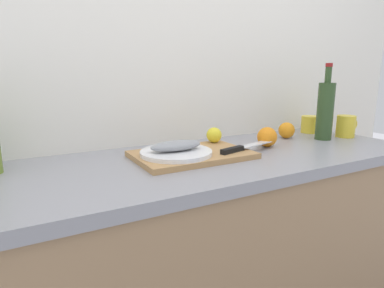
{
  "coord_description": "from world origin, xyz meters",
  "views": [
    {
      "loc": [
        -0.49,
        -0.99,
        1.2
      ],
      "look_at": [
        0.07,
        0.02,
        0.95
      ],
      "focal_mm": 30.55,
      "sensor_mm": 36.0,
      "label": 1
    }
  ],
  "objects_px": {
    "fish_fillet": "(176,146)",
    "wine_bottle": "(325,110)",
    "white_plate": "(176,153)",
    "chef_knife": "(241,148)",
    "cutting_board": "(192,155)",
    "coffee_mug_0": "(346,126)",
    "orange_0": "(267,137)",
    "lemon_0": "(214,135)",
    "coffee_mug_2": "(310,124)"
  },
  "relations": [
    {
      "from": "chef_knife",
      "to": "wine_bottle",
      "type": "bearing_deg",
      "value": -8.11
    },
    {
      "from": "white_plate",
      "to": "orange_0",
      "type": "height_order",
      "value": "orange_0"
    },
    {
      "from": "coffee_mug_0",
      "to": "orange_0",
      "type": "distance_m",
      "value": 0.48
    },
    {
      "from": "fish_fillet",
      "to": "chef_knife",
      "type": "relative_size",
      "value": 0.66
    },
    {
      "from": "cutting_board",
      "to": "coffee_mug_0",
      "type": "relative_size",
      "value": 3.32
    },
    {
      "from": "chef_knife",
      "to": "coffee_mug_0",
      "type": "relative_size",
      "value": 2.28
    },
    {
      "from": "wine_bottle",
      "to": "orange_0",
      "type": "height_order",
      "value": "wine_bottle"
    },
    {
      "from": "fish_fillet",
      "to": "wine_bottle",
      "type": "relative_size",
      "value": 0.55
    },
    {
      "from": "cutting_board",
      "to": "chef_knife",
      "type": "bearing_deg",
      "value": -19.33
    },
    {
      "from": "lemon_0",
      "to": "coffee_mug_2",
      "type": "xyz_separation_m",
      "value": [
        0.62,
        0.05,
        -0.01
      ]
    },
    {
      "from": "fish_fillet",
      "to": "coffee_mug_2",
      "type": "height_order",
      "value": "coffee_mug_2"
    },
    {
      "from": "fish_fillet",
      "to": "coffee_mug_0",
      "type": "height_order",
      "value": "coffee_mug_0"
    },
    {
      "from": "orange_0",
      "to": "fish_fillet",
      "type": "bearing_deg",
      "value": -178.42
    },
    {
      "from": "wine_bottle",
      "to": "fish_fillet",
      "type": "bearing_deg",
      "value": -179.65
    },
    {
      "from": "cutting_board",
      "to": "chef_knife",
      "type": "height_order",
      "value": "chef_knife"
    },
    {
      "from": "lemon_0",
      "to": "coffee_mug_0",
      "type": "distance_m",
      "value": 0.69
    },
    {
      "from": "fish_fillet",
      "to": "orange_0",
      "type": "distance_m",
      "value": 0.43
    },
    {
      "from": "wine_bottle",
      "to": "coffee_mug_2",
      "type": "xyz_separation_m",
      "value": [
        0.09,
        0.15,
        -0.09
      ]
    },
    {
      "from": "cutting_board",
      "to": "wine_bottle",
      "type": "bearing_deg",
      "value": -0.25
    },
    {
      "from": "lemon_0",
      "to": "wine_bottle",
      "type": "distance_m",
      "value": 0.55
    },
    {
      "from": "fish_fillet",
      "to": "lemon_0",
      "type": "height_order",
      "value": "lemon_0"
    },
    {
      "from": "fish_fillet",
      "to": "orange_0",
      "type": "bearing_deg",
      "value": 1.58
    },
    {
      "from": "chef_knife",
      "to": "lemon_0",
      "type": "xyz_separation_m",
      "value": [
        -0.02,
        0.16,
        0.02
      ]
    },
    {
      "from": "white_plate",
      "to": "wine_bottle",
      "type": "bearing_deg",
      "value": 0.35
    },
    {
      "from": "lemon_0",
      "to": "wine_bottle",
      "type": "bearing_deg",
      "value": -11.06
    },
    {
      "from": "white_plate",
      "to": "coffee_mug_2",
      "type": "distance_m",
      "value": 0.87
    },
    {
      "from": "coffee_mug_0",
      "to": "white_plate",
      "type": "bearing_deg",
      "value": 179.57
    },
    {
      "from": "chef_knife",
      "to": "coffee_mug_0",
      "type": "xyz_separation_m",
      "value": [
        0.66,
        0.05,
        0.02
      ]
    },
    {
      "from": "coffee_mug_0",
      "to": "chef_knife",
      "type": "bearing_deg",
      "value": -175.88
    },
    {
      "from": "chef_knife",
      "to": "wine_bottle",
      "type": "relative_size",
      "value": 0.83
    },
    {
      "from": "white_plate",
      "to": "orange_0",
      "type": "relative_size",
      "value": 3.08
    },
    {
      "from": "cutting_board",
      "to": "coffee_mug_2",
      "type": "height_order",
      "value": "coffee_mug_2"
    },
    {
      "from": "lemon_0",
      "to": "orange_0",
      "type": "height_order",
      "value": "same"
    },
    {
      "from": "orange_0",
      "to": "white_plate",
      "type": "bearing_deg",
      "value": -178.42
    },
    {
      "from": "lemon_0",
      "to": "coffee_mug_2",
      "type": "height_order",
      "value": "coffee_mug_2"
    },
    {
      "from": "cutting_board",
      "to": "lemon_0",
      "type": "distance_m",
      "value": 0.19
    },
    {
      "from": "cutting_board",
      "to": "lemon_0",
      "type": "height_order",
      "value": "lemon_0"
    },
    {
      "from": "chef_knife",
      "to": "coffee_mug_2",
      "type": "xyz_separation_m",
      "value": [
        0.6,
        0.21,
        0.01
      ]
    },
    {
      "from": "chef_knife",
      "to": "fish_fillet",
      "type": "bearing_deg",
      "value": 152.93
    },
    {
      "from": "orange_0",
      "to": "coffee_mug_0",
      "type": "bearing_deg",
      "value": -2.24
    },
    {
      "from": "lemon_0",
      "to": "orange_0",
      "type": "xyz_separation_m",
      "value": [
        0.2,
        -0.1,
        -0.01
      ]
    },
    {
      "from": "cutting_board",
      "to": "white_plate",
      "type": "xyz_separation_m",
      "value": [
        -0.07,
        -0.01,
        0.02
      ]
    },
    {
      "from": "fish_fillet",
      "to": "wine_bottle",
      "type": "xyz_separation_m",
      "value": [
        0.77,
        0.0,
        0.09
      ]
    },
    {
      "from": "white_plate",
      "to": "chef_knife",
      "type": "bearing_deg",
      "value": -12.45
    },
    {
      "from": "lemon_0",
      "to": "coffee_mug_2",
      "type": "relative_size",
      "value": 0.5
    },
    {
      "from": "lemon_0",
      "to": "fish_fillet",
      "type": "bearing_deg",
      "value": -154.61
    },
    {
      "from": "chef_knife",
      "to": "lemon_0",
      "type": "bearing_deg",
      "value": 81.24
    },
    {
      "from": "cutting_board",
      "to": "lemon_0",
      "type": "relative_size",
      "value": 6.62
    },
    {
      "from": "chef_knife",
      "to": "coffee_mug_2",
      "type": "height_order",
      "value": "coffee_mug_2"
    },
    {
      "from": "fish_fillet",
      "to": "white_plate",
      "type": "bearing_deg",
      "value": -153.43
    }
  ]
}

